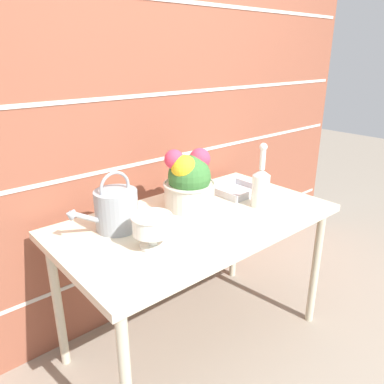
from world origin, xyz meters
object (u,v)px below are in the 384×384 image
at_px(flower_planter, 189,181).
at_px(glass_decanter, 261,185).
at_px(wire_tray, 236,191).
at_px(watering_can, 116,209).
at_px(crystal_pedestal_bowl, 152,226).

bearing_deg(flower_planter, glass_decanter, -38.01).
distance_m(flower_planter, wire_tray, 0.36).
distance_m(watering_can, glass_decanter, 0.74).
height_order(flower_planter, glass_decanter, glass_decanter).
xyz_separation_m(flower_planter, glass_decanter, (0.29, -0.23, -0.03)).
xyz_separation_m(watering_can, wire_tray, (0.75, -0.04, -0.09)).
xyz_separation_m(glass_decanter, wire_tray, (0.05, 0.21, -0.10)).
bearing_deg(glass_decanter, watering_can, 160.77).
xyz_separation_m(flower_planter, wire_tray, (0.34, -0.02, -0.13)).
height_order(watering_can, flower_planter, flower_planter).
bearing_deg(wire_tray, crystal_pedestal_bowl, -163.89).
xyz_separation_m(crystal_pedestal_bowl, glass_decanter, (0.68, -0.00, 0.02)).
bearing_deg(flower_planter, wire_tray, -3.02).
bearing_deg(glass_decanter, flower_planter, 141.99).
distance_m(watering_can, crystal_pedestal_bowl, 0.25).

